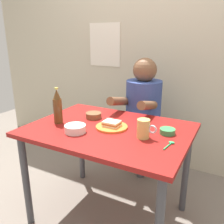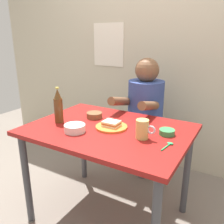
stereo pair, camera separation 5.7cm
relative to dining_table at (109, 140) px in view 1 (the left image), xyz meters
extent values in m
plane|color=slate|center=(0.00, 0.00, -0.65)|extent=(6.00, 6.00, 0.00)
cube|color=#BCB299|center=(0.00, 1.05, 0.65)|extent=(4.40, 0.08, 2.60)
cube|color=silver|center=(-0.61, 1.01, 0.61)|extent=(0.38, 0.01, 0.46)
cube|color=maroon|center=(0.00, 0.00, 0.08)|extent=(1.10, 0.80, 0.03)
cylinder|color=#3F3F44|center=(-0.49, -0.34, -0.29)|extent=(0.05, 0.05, 0.71)
cylinder|color=#3F3F44|center=(-0.49, 0.34, -0.29)|extent=(0.05, 0.05, 0.71)
cylinder|color=#3F3F44|center=(0.49, 0.34, -0.29)|extent=(0.05, 0.05, 0.71)
cylinder|color=#4C4C51|center=(0.01, 0.63, -0.44)|extent=(0.08, 0.08, 0.41)
cylinder|color=#2D2D33|center=(0.01, 0.63, -0.22)|extent=(0.34, 0.34, 0.04)
cylinder|color=#33478C|center=(0.01, 0.63, 0.06)|extent=(0.32, 0.32, 0.52)
sphere|color=brown|center=(0.01, 0.63, 0.42)|extent=(0.21, 0.21, 0.21)
cylinder|color=brown|center=(-0.12, 0.38, 0.18)|extent=(0.07, 0.31, 0.14)
cylinder|color=brown|center=(0.14, 0.38, 0.18)|extent=(0.07, 0.31, 0.14)
cylinder|color=orange|center=(0.02, 0.01, 0.10)|extent=(0.22, 0.22, 0.01)
cube|color=beige|center=(0.02, 0.01, 0.11)|extent=(0.11, 0.09, 0.01)
cube|color=#9E592D|center=(0.02, 0.01, 0.13)|extent=(0.11, 0.09, 0.01)
cube|color=beige|center=(0.02, 0.01, 0.14)|extent=(0.11, 0.09, 0.01)
cylinder|color=#D1BC66|center=(0.27, -0.05, 0.15)|extent=(0.08, 0.08, 0.12)
torus|color=silver|center=(0.33, -0.05, 0.16)|extent=(0.06, 0.01, 0.06)
cylinder|color=#593819|center=(-0.37, -0.09, 0.18)|extent=(0.06, 0.06, 0.18)
cone|color=#593819|center=(-0.37, -0.09, 0.31)|extent=(0.05, 0.05, 0.07)
cylinder|color=#BFB74C|center=(-0.37, -0.09, 0.35)|extent=(0.03, 0.03, 0.01)
cylinder|color=silver|center=(-0.15, -0.17, 0.12)|extent=(0.14, 0.14, 0.05)
cylinder|color=tan|center=(-0.15, -0.17, 0.13)|extent=(0.11, 0.11, 0.02)
cylinder|color=#388C4C|center=(0.39, 0.09, 0.11)|extent=(0.10, 0.10, 0.03)
cylinder|color=#5B643A|center=(0.39, 0.09, 0.12)|extent=(0.08, 0.08, 0.02)
cylinder|color=brown|center=(-0.20, 0.12, 0.11)|extent=(0.12, 0.12, 0.04)
cylinder|color=brown|center=(-0.20, 0.12, 0.12)|extent=(0.10, 0.10, 0.02)
cylinder|color=#26A559|center=(0.44, -0.10, 0.10)|extent=(0.02, 0.11, 0.01)
ellipsoid|color=#26A559|center=(0.45, -0.04, 0.10)|extent=(0.04, 0.02, 0.01)
camera|label=1|loc=(0.74, -1.33, 0.70)|focal=37.89mm
camera|label=2|loc=(0.79, -1.30, 0.70)|focal=37.89mm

